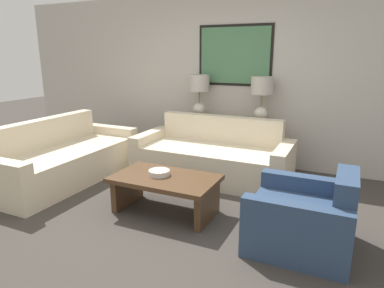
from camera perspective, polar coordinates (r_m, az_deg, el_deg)
name	(u,v)px	position (r m, az deg, el deg)	size (l,w,h in m)	color
ground_plane	(161,221)	(3.76, -5.18, -12.60)	(20.00, 20.00, 0.00)	#3D3833
back_wall	(235,80)	(5.54, 7.18, 10.61)	(8.33, 0.12, 2.65)	beige
console_table	(228,142)	(5.45, 5.99, 0.32)	(1.51, 0.37, 0.74)	brown
table_lamp_left	(199,89)	(5.49, 1.21, 9.07)	(0.32, 0.32, 0.67)	silver
table_lamp_right	(262,92)	(5.17, 11.55, 8.42)	(0.32, 0.32, 0.67)	silver
couch_by_back_wall	(213,158)	(4.89, 3.46, -2.34)	(2.19, 0.93, 0.84)	beige
couch_by_side	(64,160)	(5.12, -20.58, -2.50)	(0.93, 2.19, 0.84)	beige
coffee_table	(165,186)	(3.82, -4.49, -7.04)	(1.15, 0.68, 0.42)	#4C331E
decorative_bowl	(159,173)	(3.82, -5.49, -4.78)	(0.24, 0.24, 0.06)	beige
armchair_near_back_wall	(304,220)	(3.34, 18.12, -11.89)	(0.89, 0.85, 0.75)	navy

